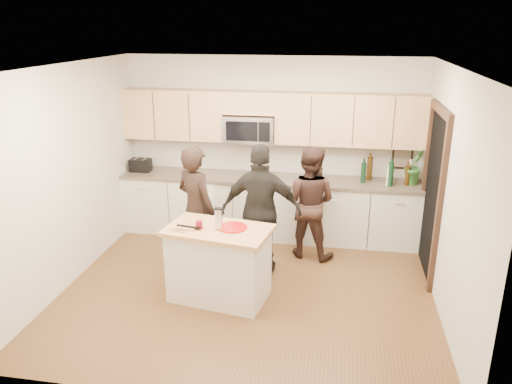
% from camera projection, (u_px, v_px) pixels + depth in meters
% --- Properties ---
extents(floor, '(4.50, 4.50, 0.00)m').
position_uv_depth(floor, '(248.00, 288.00, 6.23)').
color(floor, brown).
rests_on(floor, ground).
extents(room_shell, '(4.52, 4.02, 2.71)m').
position_uv_depth(room_shell, '(248.00, 154.00, 5.68)').
color(room_shell, '#BDB3A1').
rests_on(room_shell, ground).
extents(back_cabinetry, '(4.50, 0.66, 0.94)m').
position_uv_depth(back_cabinetry, '(268.00, 206.00, 7.66)').
color(back_cabinetry, beige).
rests_on(back_cabinetry, ground).
extents(upper_cabinetry, '(4.50, 0.33, 0.75)m').
position_uv_depth(upper_cabinetry, '(273.00, 116.00, 7.35)').
color(upper_cabinetry, tan).
rests_on(upper_cabinetry, ground).
extents(microwave, '(0.76, 0.41, 0.40)m').
position_uv_depth(microwave, '(250.00, 129.00, 7.43)').
color(microwave, silver).
rests_on(microwave, ground).
extents(doorway, '(0.06, 1.25, 2.20)m').
position_uv_depth(doorway, '(433.00, 188.00, 6.34)').
color(doorway, black).
rests_on(doorway, ground).
extents(framed_picture, '(0.30, 0.03, 0.38)m').
position_uv_depth(framed_picture, '(402.00, 156.00, 7.36)').
color(framed_picture, black).
rests_on(framed_picture, ground).
extents(dish_towel, '(0.34, 0.60, 0.48)m').
position_uv_depth(dish_towel, '(205.00, 187.00, 7.53)').
color(dish_towel, white).
rests_on(dish_towel, ground).
extents(island, '(1.30, 0.89, 0.90)m').
position_uv_depth(island, '(219.00, 263.00, 5.89)').
color(island, beige).
rests_on(island, ground).
extents(red_plate, '(0.34, 0.34, 0.02)m').
position_uv_depth(red_plate, '(233.00, 227.00, 5.76)').
color(red_plate, '#9B110E').
rests_on(red_plate, island).
extents(box_grater, '(0.09, 0.06, 0.25)m').
position_uv_depth(box_grater, '(219.00, 218.00, 5.67)').
color(box_grater, silver).
rests_on(box_grater, red_plate).
extents(drink_glass, '(0.08, 0.08, 0.09)m').
position_uv_depth(drink_glass, '(199.00, 225.00, 5.73)').
color(drink_glass, maroon).
rests_on(drink_glass, island).
extents(cutting_board, '(0.26, 0.24, 0.02)m').
position_uv_depth(cutting_board, '(188.00, 226.00, 5.79)').
color(cutting_board, tan).
rests_on(cutting_board, island).
extents(tongs, '(0.30, 0.08, 0.02)m').
position_uv_depth(tongs, '(188.00, 227.00, 5.73)').
color(tongs, black).
rests_on(tongs, cutting_board).
extents(knife, '(0.19, 0.05, 0.01)m').
position_uv_depth(knife, '(178.00, 230.00, 5.65)').
color(knife, silver).
rests_on(knife, cutting_board).
extents(toaster, '(0.32, 0.20, 0.20)m').
position_uv_depth(toaster, '(141.00, 165.00, 7.78)').
color(toaster, black).
rests_on(toaster, back_cabinetry).
extents(bottle_cluster, '(0.74, 0.35, 0.40)m').
position_uv_depth(bottle_cluster, '(388.00, 171.00, 7.18)').
color(bottle_cluster, black).
rests_on(bottle_cluster, back_cabinetry).
extents(orchid, '(0.38, 0.37, 0.54)m').
position_uv_depth(orchid, '(415.00, 166.00, 7.11)').
color(orchid, '#2F6B2A').
rests_on(orchid, back_cabinetry).
extents(woman_left, '(0.74, 0.66, 1.69)m').
position_uv_depth(woman_left, '(196.00, 209.00, 6.51)').
color(woman_left, black).
rests_on(woman_left, ground).
extents(woman_center, '(0.90, 0.77, 1.59)m').
position_uv_depth(woman_center, '(309.00, 202.00, 6.89)').
color(woman_center, '#321F19').
rests_on(woman_center, ground).
extents(woman_right, '(1.04, 0.47, 1.75)m').
position_uv_depth(woman_right, '(261.00, 211.00, 6.36)').
color(woman_right, black).
rests_on(woman_right, ground).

